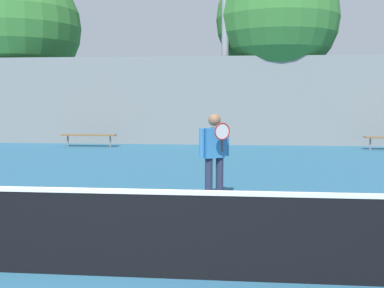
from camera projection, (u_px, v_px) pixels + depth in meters
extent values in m
plane|color=#285B7A|center=(102.00, 276.00, 4.83)|extent=(100.00, 100.00, 0.00)
cube|color=black|center=(101.00, 235.00, 4.78)|extent=(10.42, 0.03, 0.91)
cube|color=white|center=(100.00, 191.00, 4.73)|extent=(10.42, 0.04, 0.05)
cylinder|color=#282D47|center=(209.00, 179.00, 8.26)|extent=(0.14, 0.14, 0.80)
cylinder|color=#282D47|center=(220.00, 178.00, 8.36)|extent=(0.14, 0.14, 0.80)
cube|color=teal|center=(214.00, 143.00, 8.24)|extent=(0.46, 0.39, 0.55)
cylinder|color=teal|center=(202.00, 143.00, 8.12)|extent=(0.10, 0.10, 0.53)
cylinder|color=teal|center=(226.00, 142.00, 8.35)|extent=(0.10, 0.10, 0.53)
sphere|color=#8E6647|center=(214.00, 120.00, 8.19)|extent=(0.23, 0.23, 0.23)
cylinder|color=black|center=(222.00, 146.00, 7.99)|extent=(0.03, 0.03, 0.22)
torus|color=red|center=(222.00, 131.00, 7.96)|extent=(0.28, 0.19, 0.31)
cylinder|color=silver|center=(222.00, 131.00, 7.96)|extent=(0.23, 0.15, 0.27)
cylinder|color=gray|center=(370.00, 144.00, 16.11)|extent=(0.06, 0.06, 0.43)
cube|color=brown|center=(89.00, 135.00, 17.04)|extent=(2.07, 0.40, 0.04)
cylinder|color=gray|center=(68.00, 141.00, 17.14)|extent=(0.06, 0.06, 0.43)
cylinder|color=gray|center=(110.00, 141.00, 16.98)|extent=(0.06, 0.06, 0.43)
cylinder|color=#939399|center=(225.00, 6.00, 17.71)|extent=(0.29, 0.29, 10.96)
cube|color=gray|center=(198.00, 101.00, 17.67)|extent=(33.99, 0.06, 3.47)
cylinder|color=brown|center=(275.00, 105.00, 19.03)|extent=(0.33, 0.33, 3.08)
sphere|color=#387A33|center=(277.00, 19.00, 18.65)|extent=(5.06, 5.06, 5.06)
cylinder|color=brown|center=(23.00, 107.00, 20.85)|extent=(0.54, 0.54, 2.84)
sphere|color=#387A33|center=(20.00, 28.00, 20.46)|extent=(5.47, 5.47, 5.47)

